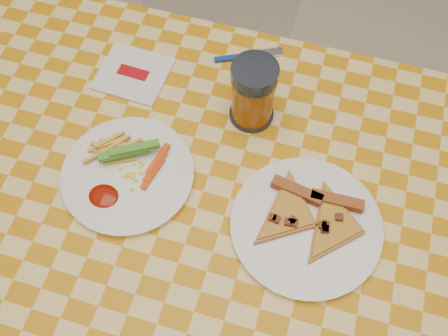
{
  "coord_description": "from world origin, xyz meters",
  "views": [
    {
      "loc": [
        0.15,
        -0.33,
        1.58
      ],
      "look_at": [
        0.03,
        0.08,
        0.78
      ],
      "focal_mm": 40.0,
      "sensor_mm": 36.0,
      "label": 1
    }
  ],
  "objects_px": {
    "table": "(199,224)",
    "plate_right": "(306,226)",
    "plate_left": "(128,175)",
    "drink_glass": "(253,94)"
  },
  "relations": [
    {
      "from": "table",
      "to": "drink_glass",
      "type": "xyz_separation_m",
      "value": [
        0.04,
        0.22,
        0.14
      ]
    },
    {
      "from": "table",
      "to": "plate_right",
      "type": "distance_m",
      "value": 0.21
    },
    {
      "from": "plate_left",
      "to": "plate_right",
      "type": "height_order",
      "value": "same"
    },
    {
      "from": "drink_glass",
      "to": "plate_left",
      "type": "bearing_deg",
      "value": -132.88
    },
    {
      "from": "plate_left",
      "to": "drink_glass",
      "type": "height_order",
      "value": "drink_glass"
    },
    {
      "from": "table",
      "to": "drink_glass",
      "type": "bearing_deg",
      "value": 79.48
    },
    {
      "from": "plate_left",
      "to": "drink_glass",
      "type": "bearing_deg",
      "value": 47.12
    },
    {
      "from": "plate_right",
      "to": "drink_glass",
      "type": "xyz_separation_m",
      "value": [
        -0.15,
        0.2,
        0.06
      ]
    },
    {
      "from": "table",
      "to": "plate_left",
      "type": "relative_size",
      "value": 5.31
    },
    {
      "from": "table",
      "to": "plate_left",
      "type": "bearing_deg",
      "value": 169.69
    }
  ]
}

